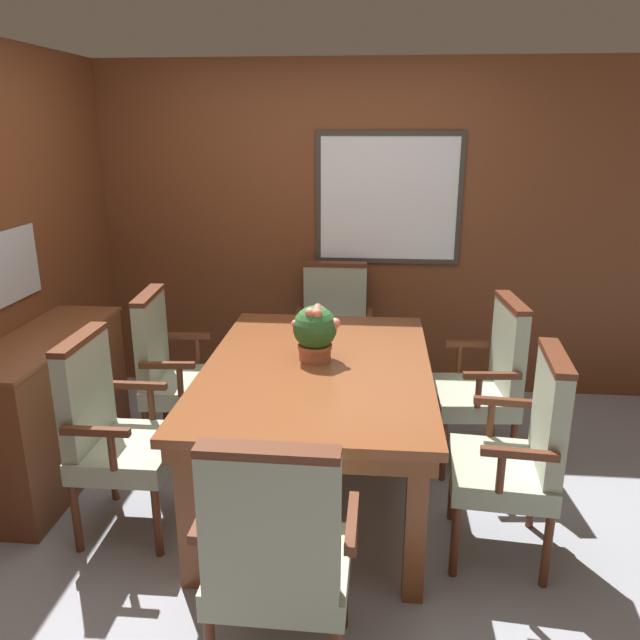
{
  "coord_description": "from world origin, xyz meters",
  "views": [
    {
      "loc": [
        0.42,
        -2.84,
        1.99
      ],
      "look_at": [
        0.12,
        0.39,
        0.98
      ],
      "focal_mm": 35.0,
      "sensor_mm": 36.0,
      "label": 1
    }
  ],
  "objects_px": {
    "dining_table": "(317,380)",
    "chair_left_near": "(111,427)",
    "chair_head_far": "(334,329)",
    "chair_right_far": "(487,377)",
    "chair_right_near": "(520,449)",
    "chair_head_near": "(277,553)",
    "chair_left_far": "(172,367)",
    "potted_plant": "(315,331)",
    "sideboard_cabinet": "(50,409)"
  },
  "relations": [
    {
      "from": "chair_right_near",
      "to": "chair_left_far",
      "type": "relative_size",
      "value": 1.0
    },
    {
      "from": "chair_right_far",
      "to": "sideboard_cabinet",
      "type": "xyz_separation_m",
      "value": [
        -2.52,
        -0.42,
        -0.12
      ]
    },
    {
      "from": "chair_right_far",
      "to": "chair_head_near",
      "type": "height_order",
      "value": "same"
    },
    {
      "from": "chair_right_far",
      "to": "chair_left_far",
      "type": "height_order",
      "value": "same"
    },
    {
      "from": "chair_right_near",
      "to": "chair_left_near",
      "type": "distance_m",
      "value": 1.98
    },
    {
      "from": "chair_right_near",
      "to": "potted_plant",
      "type": "xyz_separation_m",
      "value": [
        -1.0,
        0.5,
        0.38
      ]
    },
    {
      "from": "chair_right_far",
      "to": "chair_head_near",
      "type": "xyz_separation_m",
      "value": [
        -1.0,
        -1.7,
        0.0
      ]
    },
    {
      "from": "chair_right_far",
      "to": "chair_head_far",
      "type": "bearing_deg",
      "value": -135.43
    },
    {
      "from": "chair_left_near",
      "to": "chair_head_near",
      "type": "distance_m",
      "value": 1.3
    },
    {
      "from": "chair_head_far",
      "to": "chair_right_near",
      "type": "xyz_separation_m",
      "value": [
        0.98,
        -1.71,
        0.0
      ]
    },
    {
      "from": "chair_left_far",
      "to": "chair_head_near",
      "type": "relative_size",
      "value": 1.0
    },
    {
      "from": "dining_table",
      "to": "potted_plant",
      "type": "relative_size",
      "value": 5.69
    },
    {
      "from": "chair_left_far",
      "to": "chair_head_near",
      "type": "distance_m",
      "value": 1.92
    },
    {
      "from": "chair_head_near",
      "to": "chair_right_far",
      "type": "bearing_deg",
      "value": -119.66
    },
    {
      "from": "chair_left_near",
      "to": "dining_table",
      "type": "bearing_deg",
      "value": -68.68
    },
    {
      "from": "chair_head_far",
      "to": "chair_left_near",
      "type": "distance_m",
      "value": 1.94
    },
    {
      "from": "chair_head_far",
      "to": "chair_head_near",
      "type": "height_order",
      "value": "same"
    },
    {
      "from": "potted_plant",
      "to": "chair_head_far",
      "type": "bearing_deg",
      "value": 89.05
    },
    {
      "from": "dining_table",
      "to": "chair_right_far",
      "type": "relative_size",
      "value": 1.72
    },
    {
      "from": "chair_right_far",
      "to": "chair_left_far",
      "type": "relative_size",
      "value": 1.0
    },
    {
      "from": "chair_left_far",
      "to": "potted_plant",
      "type": "xyz_separation_m",
      "value": [
        0.93,
        -0.36,
        0.38
      ]
    },
    {
      "from": "dining_table",
      "to": "chair_left_far",
      "type": "height_order",
      "value": "chair_left_far"
    },
    {
      "from": "chair_right_far",
      "to": "sideboard_cabinet",
      "type": "bearing_deg",
      "value": -85.26
    },
    {
      "from": "chair_right_near",
      "to": "chair_head_near",
      "type": "xyz_separation_m",
      "value": [
        -1.01,
        -0.83,
        0.0
      ]
    },
    {
      "from": "chair_right_far",
      "to": "sideboard_cabinet",
      "type": "relative_size",
      "value": 0.83
    },
    {
      "from": "chair_head_near",
      "to": "sideboard_cabinet",
      "type": "relative_size",
      "value": 0.83
    },
    {
      "from": "dining_table",
      "to": "chair_head_near",
      "type": "relative_size",
      "value": 1.72
    },
    {
      "from": "potted_plant",
      "to": "chair_head_near",
      "type": "bearing_deg",
      "value": -90.27
    },
    {
      "from": "chair_head_far",
      "to": "chair_left_far",
      "type": "relative_size",
      "value": 1.0
    },
    {
      "from": "chair_left_near",
      "to": "chair_head_near",
      "type": "height_order",
      "value": "same"
    },
    {
      "from": "chair_right_far",
      "to": "chair_left_near",
      "type": "bearing_deg",
      "value": -71.76
    },
    {
      "from": "chair_head_far",
      "to": "potted_plant",
      "type": "bearing_deg",
      "value": -91.17
    },
    {
      "from": "chair_right_far",
      "to": "potted_plant",
      "type": "relative_size",
      "value": 3.3
    },
    {
      "from": "chair_head_far",
      "to": "chair_head_near",
      "type": "bearing_deg",
      "value": -90.82
    },
    {
      "from": "chair_head_near",
      "to": "sideboard_cabinet",
      "type": "distance_m",
      "value": 1.99
    },
    {
      "from": "chair_head_far",
      "to": "chair_left_far",
      "type": "xyz_separation_m",
      "value": [
        -0.95,
        -0.85,
        0.0
      ]
    },
    {
      "from": "chair_right_near",
      "to": "chair_left_near",
      "type": "height_order",
      "value": "same"
    },
    {
      "from": "chair_right_near",
      "to": "chair_left_near",
      "type": "xyz_separation_m",
      "value": [
        -1.98,
        0.04,
        0.0
      ]
    },
    {
      "from": "chair_right_near",
      "to": "potted_plant",
      "type": "distance_m",
      "value": 1.18
    },
    {
      "from": "chair_left_far",
      "to": "sideboard_cabinet",
      "type": "bearing_deg",
      "value": 119.72
    },
    {
      "from": "chair_right_near",
      "to": "chair_left_far",
      "type": "height_order",
      "value": "same"
    },
    {
      "from": "chair_right_far",
      "to": "sideboard_cabinet",
      "type": "distance_m",
      "value": 2.56
    },
    {
      "from": "chair_head_far",
      "to": "chair_left_near",
      "type": "xyz_separation_m",
      "value": [
        -0.99,
        -1.67,
        0.0
      ]
    },
    {
      "from": "chair_left_far",
      "to": "dining_table",
      "type": "bearing_deg",
      "value": -118.35
    },
    {
      "from": "chair_head_far",
      "to": "chair_right_far",
      "type": "bearing_deg",
      "value": -40.9
    },
    {
      "from": "potted_plant",
      "to": "sideboard_cabinet",
      "type": "bearing_deg",
      "value": -178.22
    },
    {
      "from": "dining_table",
      "to": "chair_left_near",
      "type": "xyz_separation_m",
      "value": [
        -0.99,
        -0.4,
        -0.12
      ]
    },
    {
      "from": "dining_table",
      "to": "chair_left_far",
      "type": "distance_m",
      "value": 1.05
    },
    {
      "from": "chair_head_far",
      "to": "chair_right_near",
      "type": "distance_m",
      "value": 1.97
    },
    {
      "from": "dining_table",
      "to": "chair_right_far",
      "type": "height_order",
      "value": "chair_right_far"
    }
  ]
}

